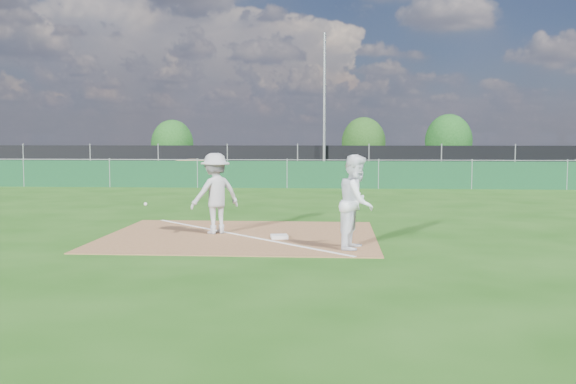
# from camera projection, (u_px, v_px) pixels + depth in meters

# --- Properties ---
(ground) EXTENTS (90.00, 90.00, 0.00)m
(ground) POSITION_uv_depth(u_px,v_px,m) (277.00, 199.00, 23.30)
(ground) COLOR #1C4B10
(ground) RESTS_ON ground
(infield_dirt) EXTENTS (6.00, 5.00, 0.02)m
(infield_dirt) POSITION_uv_depth(u_px,v_px,m) (241.00, 236.00, 14.36)
(infield_dirt) COLOR brown
(infield_dirt) RESTS_ON ground
(foul_line) EXTENTS (5.01, 5.01, 0.01)m
(foul_line) POSITION_uv_depth(u_px,v_px,m) (241.00, 235.00, 14.36)
(foul_line) COLOR white
(foul_line) RESTS_ON infield_dirt
(green_fence) EXTENTS (44.00, 0.05, 1.20)m
(green_fence) POSITION_uv_depth(u_px,v_px,m) (287.00, 175.00, 28.22)
(green_fence) COLOR #103C20
(green_fence) RESTS_ON ground
(dirt_mound) EXTENTS (3.38, 2.60, 1.17)m
(dirt_mound) POSITION_uv_depth(u_px,v_px,m) (193.00, 171.00, 32.07)
(dirt_mound) COLOR olive
(dirt_mound) RESTS_ON ground
(black_fence) EXTENTS (46.00, 0.04, 1.80)m
(black_fence) POSITION_uv_depth(u_px,v_px,m) (298.00, 161.00, 36.15)
(black_fence) COLOR black
(black_fence) RESTS_ON ground
(parking_lot) EXTENTS (46.00, 9.00, 0.01)m
(parking_lot) POSITION_uv_depth(u_px,v_px,m) (302.00, 173.00, 41.19)
(parking_lot) COLOR black
(parking_lot) RESTS_ON ground
(light_pole) EXTENTS (0.16, 0.16, 8.00)m
(light_pole) POSITION_uv_depth(u_px,v_px,m) (324.00, 106.00, 35.49)
(light_pole) COLOR slate
(light_pole) RESTS_ON ground
(first_base) EXTENTS (0.42, 0.42, 0.08)m
(first_base) POSITION_uv_depth(u_px,v_px,m) (279.00, 237.00, 13.92)
(first_base) COLOR silver
(first_base) RESTS_ON infield_dirt
(play_at_first) EXTENTS (2.40, 1.26, 1.84)m
(play_at_first) POSITION_uv_depth(u_px,v_px,m) (215.00, 193.00, 14.58)
(play_at_first) COLOR #BCBCBE
(play_at_first) RESTS_ON infield_dirt
(runner) EXTENTS (0.90, 1.05, 1.87)m
(runner) POSITION_uv_depth(u_px,v_px,m) (357.00, 202.00, 12.60)
(runner) COLOR white
(runner) RESTS_ON ground
(car_left) EXTENTS (4.39, 2.52, 1.41)m
(car_left) POSITION_uv_depth(u_px,v_px,m) (223.00, 161.00, 41.95)
(car_left) COLOR #B5B9BE
(car_left) RESTS_ON parking_lot
(car_mid) EXTENTS (4.89, 2.58, 1.53)m
(car_mid) POSITION_uv_depth(u_px,v_px,m) (272.00, 161.00, 40.65)
(car_mid) COLOR black
(car_mid) RESTS_ON parking_lot
(car_right) EXTENTS (4.80, 2.00, 1.38)m
(car_right) POSITION_uv_depth(u_px,v_px,m) (365.00, 163.00, 39.62)
(car_right) COLOR black
(car_right) RESTS_ON parking_lot
(tree_left) EXTENTS (2.98, 2.98, 3.53)m
(tree_left) POSITION_uv_depth(u_px,v_px,m) (172.00, 144.00, 45.81)
(tree_left) COLOR #382316
(tree_left) RESTS_ON ground
(tree_mid) EXTENTS (3.15, 3.15, 3.73)m
(tree_mid) POSITION_uv_depth(u_px,v_px,m) (364.00, 142.00, 46.17)
(tree_mid) COLOR #382316
(tree_mid) RESTS_ON ground
(tree_right) EXTENTS (3.31, 3.31, 3.92)m
(tree_right) POSITION_uv_depth(u_px,v_px,m) (448.00, 141.00, 45.44)
(tree_right) COLOR #382316
(tree_right) RESTS_ON ground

